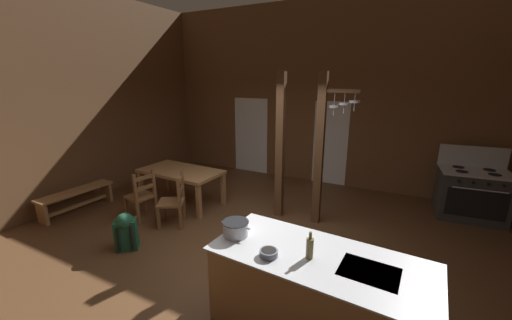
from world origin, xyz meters
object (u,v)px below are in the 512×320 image
at_px(stockpot_on_counter, 236,228).
at_px(stove_range, 471,193).
at_px(dining_table, 181,174).
at_px(mixing_bowl_on_counter, 269,253).
at_px(ladderback_chair_near_window, 142,196).
at_px(ladderback_chair_by_post, 174,201).
at_px(bottle_tall_on_counter, 310,248).
at_px(bench_along_left_wall, 76,197).
at_px(kitchen_island, 317,294).
at_px(backpack, 126,230).

bearing_deg(stockpot_on_counter, stove_range, 55.10).
bearing_deg(dining_table, mixing_bowl_on_counter, -35.86).
relative_size(stove_range, ladderback_chair_near_window, 1.39).
height_order(ladderback_chair_by_post, bottle_tall_on_counter, bottle_tall_on_counter).
bearing_deg(stockpot_on_counter, ladderback_chair_near_window, 158.06).
bearing_deg(bottle_tall_on_counter, ladderback_chair_by_post, 156.87).
relative_size(bench_along_left_wall, stockpot_on_counter, 3.88).
bearing_deg(kitchen_island, bench_along_left_wall, 172.22).
relative_size(bench_along_left_wall, bottle_tall_on_counter, 5.05).
height_order(dining_table, ladderback_chair_near_window, ladderback_chair_near_window).
relative_size(backpack, stockpot_on_counter, 1.64).
relative_size(ladderback_chair_by_post, bench_along_left_wall, 0.67).
bearing_deg(stove_range, ladderback_chair_near_window, -152.33).
bearing_deg(ladderback_chair_by_post, stockpot_on_counter, -30.41).
relative_size(stove_range, dining_table, 0.76).
relative_size(stove_range, ladderback_chair_by_post, 1.39).
bearing_deg(mixing_bowl_on_counter, ladderback_chair_by_post, 151.17).
relative_size(stockpot_on_counter, mixing_bowl_on_counter, 1.98).
bearing_deg(stove_range, mixing_bowl_on_counter, -118.60).
xyz_separation_m(stockpot_on_counter, mixing_bowl_on_counter, (0.50, -0.20, -0.05)).
bearing_deg(kitchen_island, ladderback_chair_near_window, 163.73).
xyz_separation_m(ladderback_chair_by_post, bench_along_left_wall, (-2.12, -0.46, -0.15)).
xyz_separation_m(dining_table, backpack, (0.40, -1.77, -0.34)).
xyz_separation_m(bench_along_left_wall, mixing_bowl_on_counter, (4.63, -0.92, 0.62)).
height_order(ladderback_chair_by_post, bench_along_left_wall, ladderback_chair_by_post).
distance_m(kitchen_island, ladderback_chair_near_window, 3.81).
height_order(bench_along_left_wall, bottle_tall_on_counter, bottle_tall_on_counter).
bearing_deg(dining_table, backpack, -77.13).
bearing_deg(mixing_bowl_on_counter, dining_table, 144.14).
bearing_deg(bench_along_left_wall, bottle_tall_on_counter, -8.73).
xyz_separation_m(kitchen_island, stove_range, (1.84, 3.95, 0.04)).
bearing_deg(bench_along_left_wall, kitchen_island, -7.78).
height_order(stockpot_on_counter, mixing_bowl_on_counter, stockpot_on_counter).
bearing_deg(backpack, mixing_bowl_on_counter, -9.11).
xyz_separation_m(stove_range, ladderback_chair_near_window, (-5.50, -2.88, -0.03)).
relative_size(kitchen_island, ladderback_chair_by_post, 2.33).
relative_size(kitchen_island, bench_along_left_wall, 1.57).
bearing_deg(ladderback_chair_by_post, mixing_bowl_on_counter, -28.83).
height_order(kitchen_island, stockpot_on_counter, stockpot_on_counter).
relative_size(kitchen_island, stockpot_on_counter, 6.11).
xyz_separation_m(dining_table, bench_along_left_wall, (-1.60, -1.27, -0.35)).
xyz_separation_m(ladderback_chair_near_window, backpack, (0.59, -0.88, -0.14)).
relative_size(ladderback_chair_near_window, mixing_bowl_on_counter, 5.18).
relative_size(backpack, bottle_tall_on_counter, 2.14).
bearing_deg(mixing_bowl_on_counter, backpack, 170.89).
relative_size(ladderback_chair_by_post, bottle_tall_on_counter, 3.41).
relative_size(stove_range, bottle_tall_on_counter, 4.73).
relative_size(stove_range, backpack, 2.21).
relative_size(dining_table, stockpot_on_counter, 4.79).
xyz_separation_m(stove_range, bench_along_left_wall, (-6.91, -3.26, -0.18)).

